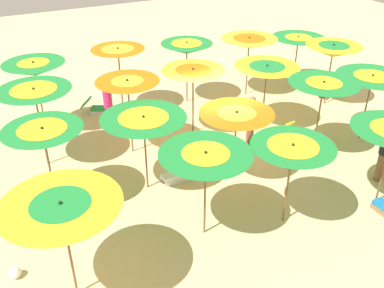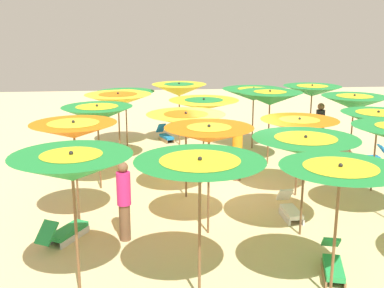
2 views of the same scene
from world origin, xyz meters
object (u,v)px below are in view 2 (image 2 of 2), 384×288
Objects in this scene: beach_umbrella_3 at (74,130)px; beach_umbrella_15 at (312,91)px; lounger_5 at (247,159)px; beachgoer_0 at (124,200)px; beach_umbrella_2 at (97,114)px; beach_umbrella_12 at (299,125)px; beach_umbrella_5 at (179,90)px; lounger_3 at (333,264)px; beach_umbrella_8 at (209,135)px; beach_umbrella_16 at (354,102)px; beach_umbrella_0 at (126,96)px; beachgoer_1 at (320,128)px; beach_umbrella_4 at (72,167)px; beach_umbrella_14 at (340,176)px; lounger_2 at (166,136)px; beach_umbrella_9 at (200,170)px; lounger_4 at (65,232)px; beachgoer_2 at (237,151)px; beach_umbrella_6 at (204,105)px; lounger_1 at (369,157)px; beach_umbrella_13 at (305,146)px; beach_umbrella_1 at (118,100)px; beach_umbrella_11 at (270,98)px; beach_umbrella_7 at (186,119)px; beach_umbrella_10 at (254,94)px.

beach_umbrella_3 is 1.06× the size of beach_umbrella_15.
beach_umbrella_15 is 4.12m from lounger_5.
beachgoer_0 is at bearing 142.05° from beach_umbrella_3.
beach_umbrella_2 reaches higher than beach_umbrella_12.
lounger_3 is at bearing 101.84° from beach_umbrella_5.
beach_umbrella_8 is 7.33m from beach_umbrella_16.
beach_umbrella_0 is 1.14× the size of beachgoer_1.
beach_umbrella_4 is 1.07× the size of beach_umbrella_14.
lounger_2 is (-2.10, -5.36, -1.94)m from beach_umbrella_2.
beach_umbrella_9 is (-2.03, 0.34, 0.00)m from beach_umbrella_4.
beach_umbrella_3 is 7.82m from beach_umbrella_5.
beachgoer_2 is at bearing -21.28° from lounger_4.
beachgoer_2 is (3.33, 2.24, -0.09)m from beachgoer_1.
lounger_2 is at bearing -75.62° from beach_umbrella_6.
beach_umbrella_2 is 0.94× the size of beach_umbrella_4.
beach_umbrella_6 is 4.67m from beach_umbrella_8.
lounger_1 is 9.36m from beachgoer_0.
beach_umbrella_13 is 4.06m from beachgoer_2.
beach_umbrella_9 is at bearing -179.93° from beachgoer_2.
beach_umbrella_9 is (0.48, 10.52, 0.18)m from beach_umbrella_5.
lounger_1 reaches higher than lounger_3.
beachgoer_1 is (-2.66, -6.08, -1.02)m from beach_umbrella_13.
beach_umbrella_12 is 5.16m from beachgoer_0.
beach_umbrella_1 is 7.65m from beach_umbrella_16.
beach_umbrella_3 is 5.77m from beach_umbrella_14.
beach_umbrella_13 is (-1.53, 4.93, -0.08)m from beach_umbrella_6.
beach_umbrella_16 is 4.46m from beachgoer_2.
beach_umbrella_0 is 0.84× the size of beach_umbrella_4.
beach_umbrella_2 is 1.80× the size of lounger_3.
beach_umbrella_4 reaches higher than beach_umbrella_0.
lounger_4 is at bearing 96.75° from beachgoer_0.
beach_umbrella_5 is at bearing -46.57° from beach_umbrella_11.
beach_umbrella_4 is 2.06m from beach_umbrella_9.
beach_umbrella_8 is at bearing 110.97° from beach_umbrella_1.
beach_umbrella_11 is at bearing 167.73° from beachgoer_1.
beach_umbrella_9 is at bearing 78.95° from beach_umbrella_8.
beach_umbrella_6 is at bearing 55.13° from beachgoer_2.
beach_umbrella_7 is 1.74× the size of lounger_3.
beach_umbrella_2 is at bearing 23.42° from beachgoer_0.
beach_umbrella_5 is 2.08m from lounger_2.
beach_umbrella_2 is 1.04× the size of beach_umbrella_16.
beach_umbrella_3 reaches higher than lounger_3.
beach_umbrella_3 is 9.35m from beach_umbrella_16.
beach_umbrella_14 is 5.87m from lounger_4.
beach_umbrella_4 reaches higher than beach_umbrella_6.
lounger_3 is at bearing -105.40° from beachgoer_0.
beach_umbrella_12 is (-0.06, 5.01, -0.08)m from beach_umbrella_10.
lounger_5 is at bearing -76.06° from beach_umbrella_12.
beach_umbrella_10 is at bearing 45.01° from lounger_2.
beach_umbrella_0 is 8.21m from beach_umbrella_8.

